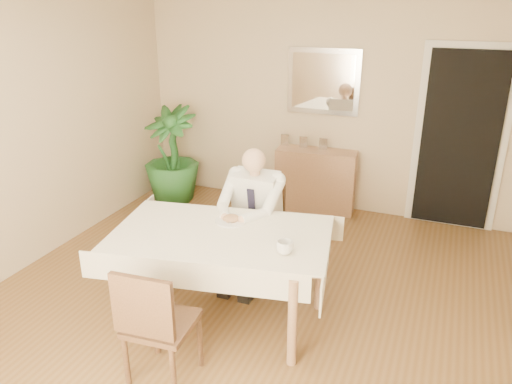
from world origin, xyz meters
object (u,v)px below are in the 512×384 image
at_px(chair_near, 154,321).
at_px(sideboard, 315,180).
at_px(seated_man, 250,211).
at_px(chair_far, 261,222).
at_px(potted_palm, 171,155).
at_px(coffee_mug, 285,247).
at_px(dining_table, 221,242).

xyz_separation_m(chair_near, sideboard, (0.17, 3.31, -0.12)).
bearing_deg(seated_man, chair_far, 90.00).
xyz_separation_m(chair_near, potted_palm, (-1.61, 2.93, 0.10)).
distance_m(chair_near, coffee_mug, 1.03).
xyz_separation_m(chair_near, coffee_mug, (0.64, 0.76, 0.30)).
xyz_separation_m(seated_man, potted_palm, (-1.67, 1.44, -0.08)).
bearing_deg(coffee_mug, potted_palm, 135.97).
bearing_deg(potted_palm, chair_near, -61.20).
distance_m(dining_table, coffee_mug, 0.60).
bearing_deg(potted_palm, chair_far, -34.80).
relative_size(seated_man, sideboard, 1.31).
xyz_separation_m(chair_far, sideboard, (0.11, 1.54, -0.08)).
height_order(chair_near, seated_man, seated_man).
bearing_deg(chair_far, dining_table, -95.90).
relative_size(dining_table, seated_man, 1.52).
distance_m(chair_far, potted_palm, 2.04).
height_order(chair_far, seated_man, seated_man).
distance_m(sideboard, potted_palm, 1.84).
xyz_separation_m(coffee_mug, sideboard, (-0.46, 2.55, -0.42)).
xyz_separation_m(seated_man, coffee_mug, (0.57, -0.73, 0.11)).
bearing_deg(chair_far, chair_near, -97.92).
xyz_separation_m(dining_table, sideboard, (0.11, 2.41, -0.29)).
height_order(dining_table, seated_man, seated_man).
distance_m(seated_man, sideboard, 1.85).
height_order(dining_table, potted_palm, potted_palm).
height_order(chair_far, coffee_mug, coffee_mug).
bearing_deg(chair_near, dining_table, 81.71).
bearing_deg(dining_table, chair_far, 79.78).
height_order(chair_far, sideboard, chair_far).
relative_size(chair_far, chair_near, 0.92).
distance_m(dining_table, chair_near, 0.91).
distance_m(seated_man, coffee_mug, 0.93).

